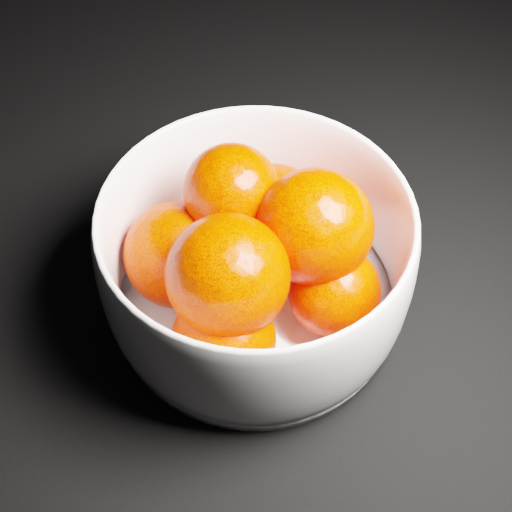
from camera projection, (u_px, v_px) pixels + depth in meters
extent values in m
cylinder|color=white|center=(256.00, 300.00, 0.58)|extent=(0.23, 0.23, 0.01)
sphere|color=#FF2700|center=(274.00, 212.00, 0.58)|extent=(0.08, 0.08, 0.08)
sphere|color=#FF2700|center=(178.00, 254.00, 0.56)|extent=(0.08, 0.08, 0.08)
sphere|color=#FF2700|center=(224.00, 339.00, 0.51)|extent=(0.08, 0.08, 0.08)
sphere|color=#FF2700|center=(334.00, 291.00, 0.53)|extent=(0.07, 0.07, 0.07)
sphere|color=#FF2700|center=(232.00, 192.00, 0.54)|extent=(0.07, 0.07, 0.07)
sphere|color=#FF2700|center=(228.00, 276.00, 0.49)|extent=(0.09, 0.09, 0.09)
sphere|color=#FF2700|center=(315.00, 227.00, 0.51)|extent=(0.09, 0.09, 0.09)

